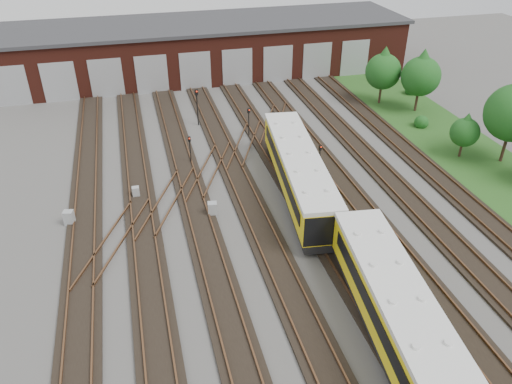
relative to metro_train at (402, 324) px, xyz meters
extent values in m
plane|color=#4B4946|center=(-2.00, 7.30, -2.00)|extent=(120.00, 120.00, 0.00)
cube|color=black|center=(-16.00, 7.30, -1.91)|extent=(2.40, 70.00, 0.18)
cube|color=brown|center=(-16.72, 7.30, -1.75)|extent=(0.10, 70.00, 0.15)
cube|color=brown|center=(-15.28, 7.30, -1.75)|extent=(0.10, 70.00, 0.15)
cube|color=black|center=(-12.00, 7.30, -1.91)|extent=(2.40, 70.00, 0.18)
cube|color=brown|center=(-12.72, 7.30, -1.75)|extent=(0.10, 70.00, 0.15)
cube|color=brown|center=(-11.28, 7.30, -1.75)|extent=(0.10, 70.00, 0.15)
cube|color=black|center=(-8.00, 7.30, -1.91)|extent=(2.40, 70.00, 0.18)
cube|color=brown|center=(-8.72, 7.30, -1.75)|extent=(0.10, 70.00, 0.15)
cube|color=brown|center=(-7.28, 7.30, -1.75)|extent=(0.10, 70.00, 0.15)
cube|color=black|center=(-4.00, 7.30, -1.91)|extent=(2.40, 70.00, 0.18)
cube|color=brown|center=(-4.72, 7.30, -1.75)|extent=(0.10, 70.00, 0.15)
cube|color=brown|center=(-3.28, 7.30, -1.75)|extent=(0.10, 70.00, 0.15)
cube|color=black|center=(0.00, 7.30, -1.91)|extent=(2.40, 70.00, 0.18)
cube|color=brown|center=(-0.72, 7.30, -1.75)|extent=(0.10, 70.00, 0.15)
cube|color=brown|center=(0.72, 7.30, -1.75)|extent=(0.10, 70.00, 0.15)
cube|color=black|center=(4.00, 7.30, -1.91)|extent=(2.40, 70.00, 0.18)
cube|color=brown|center=(3.28, 7.30, -1.75)|extent=(0.10, 70.00, 0.15)
cube|color=brown|center=(4.72, 7.30, -1.75)|extent=(0.10, 70.00, 0.15)
cube|color=black|center=(8.00, 7.30, -1.91)|extent=(2.40, 70.00, 0.18)
cube|color=brown|center=(7.28, 7.30, -1.75)|extent=(0.10, 70.00, 0.15)
cube|color=brown|center=(8.72, 7.30, -1.75)|extent=(0.10, 70.00, 0.15)
cube|color=black|center=(12.00, 7.30, -1.91)|extent=(2.40, 70.00, 0.18)
cube|color=brown|center=(11.28, 7.30, -1.75)|extent=(0.10, 70.00, 0.15)
cube|color=brown|center=(12.72, 7.30, -1.75)|extent=(0.10, 70.00, 0.15)
cube|color=brown|center=(-10.00, 17.30, -1.75)|extent=(5.40, 9.62, 0.15)
cube|color=brown|center=(-6.00, 21.30, -1.75)|extent=(5.40, 9.62, 0.15)
cube|color=brown|center=(-2.00, 25.30, -1.75)|extent=(5.40, 9.62, 0.15)
cube|color=brown|center=(-14.00, 13.30, -1.75)|extent=(5.40, 9.62, 0.15)
cube|color=brown|center=(2.00, 29.30, -1.75)|extent=(5.40, 9.62, 0.15)
cube|color=#4C1B13|center=(-2.00, 47.30, 1.00)|extent=(50.00, 12.00, 6.00)
cube|color=#313134|center=(-2.00, 47.30, 4.15)|extent=(51.00, 12.50, 0.40)
cube|color=#9EA0A3|center=(-24.00, 41.28, 0.20)|extent=(3.60, 0.12, 4.40)
cube|color=#9EA0A3|center=(-19.00, 41.28, 0.20)|extent=(3.60, 0.12, 4.40)
cube|color=#9EA0A3|center=(-14.00, 41.28, 0.20)|extent=(3.60, 0.12, 4.40)
cube|color=#9EA0A3|center=(-9.00, 41.28, 0.20)|extent=(3.60, 0.12, 4.40)
cube|color=#9EA0A3|center=(-4.00, 41.28, 0.20)|extent=(3.60, 0.12, 4.40)
cube|color=#9EA0A3|center=(1.00, 41.28, 0.20)|extent=(3.60, 0.12, 4.40)
cube|color=#9EA0A3|center=(6.00, 41.28, 0.20)|extent=(3.60, 0.12, 4.40)
cube|color=#9EA0A3|center=(11.00, 41.28, 0.20)|extent=(3.60, 0.12, 4.40)
cube|color=#9EA0A3|center=(16.00, 41.28, 0.20)|extent=(3.60, 0.12, 4.40)
cube|color=#214517|center=(17.00, 17.30, -1.98)|extent=(8.00, 55.00, 0.05)
cube|color=black|center=(0.00, 0.00, -1.35)|extent=(4.31, 15.96, 0.63)
cube|color=yellow|center=(0.00, 0.00, 0.12)|extent=(4.62, 16.00, 2.31)
cube|color=silver|center=(0.00, 0.00, 1.43)|extent=(4.73, 16.01, 0.32)
cube|color=black|center=(-1.38, 0.17, 0.38)|extent=(1.74, 13.79, 0.89)
cube|color=black|center=(1.38, -0.17, 0.38)|extent=(1.74, 13.79, 0.89)
cube|color=black|center=(0.00, 16.00, -1.35)|extent=(4.31, 15.96, 0.63)
cube|color=yellow|center=(0.00, 16.00, 0.12)|extent=(4.62, 16.00, 2.31)
cube|color=silver|center=(0.00, 16.00, 1.43)|extent=(4.73, 16.01, 0.32)
cube|color=black|center=(-1.38, 16.17, 0.38)|extent=(1.74, 13.79, 0.89)
cube|color=black|center=(1.38, 15.83, 0.38)|extent=(1.74, 13.79, 0.89)
cylinder|color=black|center=(-7.33, 23.08, -0.93)|extent=(0.09, 0.09, 2.15)
cube|color=black|center=(-7.33, 23.08, 0.37)|extent=(0.23, 0.15, 0.44)
sphere|color=red|center=(-7.33, 22.99, 0.46)|extent=(0.11, 0.11, 0.11)
cylinder|color=black|center=(-1.16, 27.09, -0.78)|extent=(0.09, 0.09, 2.44)
cube|color=black|center=(-1.16, 27.09, 0.67)|extent=(0.27, 0.22, 0.46)
sphere|color=red|center=(-1.16, 27.00, 0.76)|extent=(0.11, 0.11, 0.11)
cylinder|color=black|center=(-5.42, 31.04, -0.42)|extent=(0.11, 0.11, 3.17)
cube|color=black|center=(-5.42, 31.04, 1.46)|extent=(0.32, 0.23, 0.57)
sphere|color=red|center=(-5.42, 30.93, 1.57)|extent=(0.14, 0.14, 0.14)
cylinder|color=black|center=(2.48, 18.00, -0.73)|extent=(0.09, 0.09, 2.55)
cube|color=black|center=(2.48, 18.00, 0.77)|extent=(0.25, 0.19, 0.45)
sphere|color=red|center=(2.48, 17.91, 0.86)|extent=(0.11, 0.11, 0.11)
cube|color=#9C9FA1|center=(-17.00, 16.26, -1.44)|extent=(0.79, 0.71, 1.12)
cube|color=#9C9FA1|center=(-12.22, 18.75, -1.55)|extent=(0.55, 0.46, 0.91)
cube|color=#9C9FA1|center=(-6.96, 14.78, -1.45)|extent=(0.73, 0.64, 1.10)
cube|color=#9C9FA1|center=(2.82, 20.21, -1.47)|extent=(0.67, 0.57, 1.05)
cube|color=#9C9FA1|center=(2.49, 28.51, -1.52)|extent=(0.70, 0.64, 0.95)
cylinder|color=#372319|center=(14.89, 31.80, -1.02)|extent=(0.25, 0.25, 1.96)
sphere|color=#134514|center=(14.89, 31.80, 1.58)|extent=(3.80, 3.80, 3.80)
cone|color=#134514|center=(14.89, 31.80, 2.94)|extent=(3.26, 3.26, 2.72)
cylinder|color=#372319|center=(17.60, 28.80, -0.96)|extent=(0.28, 0.28, 2.07)
sphere|color=#134514|center=(17.60, 28.80, 1.80)|extent=(4.03, 4.03, 4.03)
cone|color=#134514|center=(17.60, 28.80, 3.24)|extent=(3.46, 3.46, 2.88)
cylinder|color=#372319|center=(18.95, 16.63, -0.76)|extent=(0.27, 0.27, 2.47)
cylinder|color=#372319|center=(15.98, 18.33, -1.35)|extent=(0.22, 0.22, 1.30)
sphere|color=#134514|center=(15.98, 18.33, 0.38)|extent=(2.52, 2.52, 2.52)
cone|color=#134514|center=(15.98, 18.33, 1.28)|extent=(2.16, 2.16, 1.80)
sphere|color=#134514|center=(16.02, 24.94, -1.30)|extent=(1.40, 1.40, 1.40)
sphere|color=#134514|center=(19.68, 33.41, -1.32)|extent=(1.37, 1.37, 1.37)
camera|label=1|loc=(-11.55, -15.21, 18.72)|focal=35.00mm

